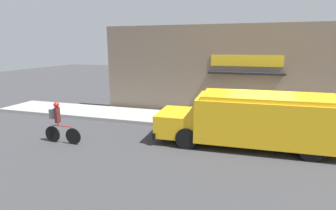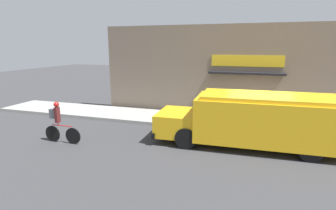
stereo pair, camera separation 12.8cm
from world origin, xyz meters
name	(u,v)px [view 2 (the right image)]	position (x,y,z in m)	size (l,w,h in m)	color
ground_plane	(257,136)	(0.00, 0.00, 0.00)	(70.00, 70.00, 0.00)	#38383A
sidewalk	(257,126)	(0.00, 1.23, 0.08)	(28.00, 2.45, 0.16)	#999993
storefront	(260,72)	(-0.01, 2.79, 2.37)	(16.75, 0.74, 4.74)	#756656
school_bus	(255,119)	(-0.17, -1.25, 1.04)	(6.70, 2.66, 1.96)	yellow
cyclist	(59,123)	(-7.31, -3.10, 0.78)	(1.56, 0.20, 1.61)	black
trash_bin	(294,116)	(1.61, 1.83, 0.54)	(0.62, 0.62, 0.75)	slate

